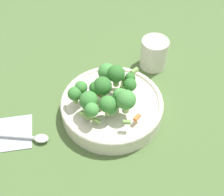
% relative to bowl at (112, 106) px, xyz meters
% --- Properties ---
extents(ground_plane, '(3.00, 3.00, 0.00)m').
position_rel_bowl_xyz_m(ground_plane, '(0.00, 0.00, -0.03)').
color(ground_plane, '#4C6B38').
extents(bowl, '(0.27, 0.27, 0.05)m').
position_rel_bowl_xyz_m(bowl, '(0.00, 0.00, 0.00)').
color(bowl, silver).
rests_on(bowl, ground_plane).
extents(pasta_salad, '(0.22, 0.18, 0.09)m').
position_rel_bowl_xyz_m(pasta_salad, '(0.01, -0.01, 0.07)').
color(pasta_salad, '#8CB766').
rests_on(pasta_salad, bowl).
extents(cup, '(0.08, 0.08, 0.09)m').
position_rel_bowl_xyz_m(cup, '(-0.23, -0.01, 0.02)').
color(cup, silver).
rests_on(cup, ground_plane).
extents(spoon, '(0.11, 0.18, 0.01)m').
position_rel_bowl_xyz_m(spoon, '(0.20, -0.13, -0.02)').
color(spoon, silver).
rests_on(spoon, napkin).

